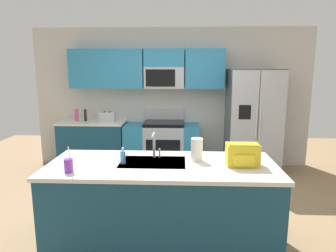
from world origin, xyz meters
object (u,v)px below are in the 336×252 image
Objects in this scene: toaster at (107,117)px; sink_faucet at (154,143)px; range_oven at (162,146)px; pepper_mill at (85,115)px; refrigerator at (253,122)px; paper_towel_roll at (197,149)px; bottle_pink at (77,115)px; backpack at (243,154)px; soap_dispenser at (123,157)px; drink_cup_purple at (69,165)px.

toaster is 2.47m from sink_faucet.
pepper_mill is at bearing -179.90° from range_oven.
refrigerator reaches higher than paper_towel_roll.
backpack is at bearing -44.42° from bottle_pink.
toaster is 1.65× the size of soap_dispenser.
bottle_pink is 2.91m from drink_cup_purple.
pepper_mill is 3.04m from paper_towel_roll.
backpack reaches higher than range_oven.
range_oven is 5.48× the size of drink_cup_purple.
sink_faucet is 0.88× the size of backpack.
paper_towel_roll is at bearing 19.23° from drink_cup_purple.
range_oven is at bearing -0.09° from bottle_pink.
soap_dispenser is 1.21m from backpack.
toaster is 0.87× the size of backpack.
drink_cup_purple reaches higher than bottle_pink.
soap_dispenser is (-0.24, -2.49, 0.53)m from range_oven.
refrigerator reaches higher than pepper_mill.
refrigerator is at bearing -1.31° from pepper_mill.
refrigerator is 3.56m from drink_cup_purple.
paper_towel_roll is at bearing -48.19° from bottle_pink.
soap_dispenser is at bearing -169.33° from paper_towel_roll.
soap_dispenser is (1.34, -2.49, -0.04)m from bottle_pink.
toaster is at bearing 179.57° from refrigerator.
paper_towel_roll is (-1.11, -2.27, 0.09)m from refrigerator.
soap_dispenser is (-1.87, -2.42, 0.04)m from refrigerator.
refrigerator reaches higher than bottle_pink.
range_oven is 8.00× the size of soap_dispenser.
refrigerator is 3.04m from pepper_mill.
toaster is at bearing 123.38° from paper_towel_roll.
refrigerator is (1.63, -0.07, 0.48)m from range_oven.
toaster is at bearing -6.73° from pepper_mill.
backpack is (-0.66, -2.42, 0.09)m from refrigerator.
range_oven is 6.07× the size of bottle_pink.
sink_faucet reaches higher than toaster.
refrigerator is 8.49× the size of pepper_mill.
backpack is at bearing -18.52° from paper_towel_roll.
range_oven is at bearing 75.84° from drink_cup_purple.
backpack is at bearing 9.34° from drink_cup_purple.
pepper_mill is 0.91× the size of paper_towel_roll.
pepper_mill is at bearing 115.28° from soap_dispenser.
refrigerator reaches higher than drink_cup_purple.
pepper_mill is (-3.04, 0.07, 0.08)m from refrigerator.
refrigerator reaches higher than sink_faucet.
sink_faucet reaches higher than backpack.
paper_towel_roll reaches higher than pepper_mill.
drink_cup_purple is at bearing -160.77° from paper_towel_roll.
sink_faucet is at bearing 171.79° from paper_towel_roll.
paper_towel_roll is (1.22, 0.43, 0.05)m from drink_cup_purple.
toaster is at bearing 107.13° from soap_dispenser.
refrigerator is 2.51m from backpack.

